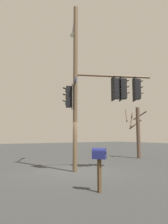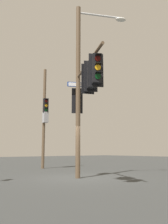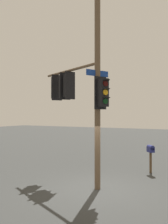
{
  "view_description": "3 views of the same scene",
  "coord_description": "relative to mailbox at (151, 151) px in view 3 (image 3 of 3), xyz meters",
  "views": [
    {
      "loc": [
        -5.37,
        -9.13,
        1.8
      ],
      "look_at": [
        0.47,
        -0.16,
        3.06
      ],
      "focal_mm": 32.61,
      "sensor_mm": 36.0,
      "label": 1
    },
    {
      "loc": [
        9.62,
        -7.5,
        1.32
      ],
      "look_at": [
        0.25,
        0.1,
        3.2
      ],
      "focal_mm": 39.57,
      "sensor_mm": 36.0,
      "label": 2
    },
    {
      "loc": [
        -4.16,
        8.78,
        3.0
      ],
      "look_at": [
        0.5,
        0.11,
        3.07
      ],
      "focal_mm": 39.13,
      "sensor_mm": 36.0,
      "label": 3
    }
  ],
  "objects": [
    {
      "name": "ground_plane",
      "position": [
        1.27,
        3.75,
        -1.11
      ],
      "size": [
        80.0,
        80.0,
        0.0
      ],
      "primitive_type": "plane",
      "color": "#323332"
    },
    {
      "name": "main_signal_pole_assembly",
      "position": [
        2.28,
        3.31,
        3.47
      ],
      "size": [
        4.41,
        4.38,
        8.9
      ],
      "rotation": [
        0.0,
        0.0,
        5.83
      ],
      "color": "brown",
      "rests_on": "ground"
    },
    {
      "name": "mailbox",
      "position": [
        0.0,
        0.0,
        0.0
      ],
      "size": [
        0.47,
        0.49,
        1.41
      ],
      "rotation": [
        0.0,
        0.0,
        3.83
      ],
      "color": "#4C3823",
      "rests_on": "ground"
    }
  ]
}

